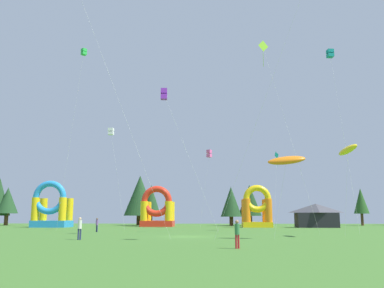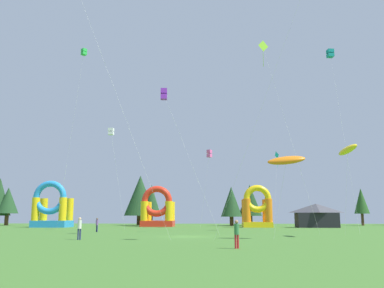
% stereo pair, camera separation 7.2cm
% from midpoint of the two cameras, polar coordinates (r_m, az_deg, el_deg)
% --- Properties ---
extents(ground_plane, '(120.00, 120.00, 0.00)m').
position_cam_midpoint_polar(ground_plane, '(38.65, -0.68, -12.77)').
color(ground_plane, '#3D6B28').
extents(kite_teal_box, '(1.08, 4.86, 22.64)m').
position_cam_midpoint_polar(kite_teal_box, '(55.77, 18.74, 11.80)').
color(kite_teal_box, '#0C7F7A').
rests_on(kite_teal_box, ground_plane).
extents(kite_yellow_parafoil, '(1.73, 3.23, 8.57)m').
position_cam_midpoint_polar(kite_yellow_parafoil, '(40.40, 20.91, -0.78)').
color(kite_yellow_parafoil, yellow).
rests_on(kite_yellow_parafoil, ground_plane).
extents(kite_green_box, '(3.92, 3.44, 23.25)m').
position_cam_midpoint_polar(kite_green_box, '(56.15, -14.80, 12.14)').
color(kite_green_box, green).
rests_on(kite_green_box, ground_plane).
extents(kite_orange_parafoil, '(3.30, 1.76, 7.15)m').
position_cam_midpoint_polar(kite_orange_parafoil, '(35.45, 13.05, -2.23)').
color(kite_orange_parafoil, orange).
rests_on(kite_orange_parafoil, ground_plane).
extents(kite_lime_diamond, '(5.51, 2.05, 21.83)m').
position_cam_midpoint_polar(kite_lime_diamond, '(49.71, 9.93, 12.89)').
color(kite_lime_diamond, '#8CD826').
rests_on(kite_lime_diamond, ground_plane).
extents(kite_purple_box, '(6.07, 0.84, 15.08)m').
position_cam_midpoint_polar(kite_purple_box, '(43.38, -3.88, 6.91)').
color(kite_purple_box, purple).
rests_on(kite_purple_box, ground_plane).
extents(kite_cyan_diamond, '(1.67, 3.56, 12.42)m').
position_cam_midpoint_polar(kite_cyan_diamond, '(70.79, 11.84, -1.65)').
color(kite_cyan_diamond, '#19B7CC').
rests_on(kite_cyan_diamond, ground_plane).
extents(kite_pink_box, '(1.96, 1.38, 12.18)m').
position_cam_midpoint_polar(kite_pink_box, '(64.87, 2.46, -1.36)').
color(kite_pink_box, '#EA599E').
rests_on(kite_pink_box, ground_plane).
extents(kite_white_box, '(2.71, 0.73, 13.97)m').
position_cam_midpoint_polar(kite_white_box, '(58.30, -11.17, 1.70)').
color(kite_white_box, white).
rests_on(kite_white_box, ground_plane).
extents(person_left_edge, '(0.43, 0.43, 1.78)m').
position_cam_midpoint_polar(person_left_edge, '(34.79, -15.34, -11.01)').
color(person_left_edge, navy).
rests_on(person_left_edge, ground_plane).
extents(person_far_side, '(0.38, 0.38, 1.66)m').
position_cam_midpoint_polar(person_far_side, '(24.93, 6.31, -12.02)').
color(person_far_side, '#B21E26').
rests_on(person_far_side, ground_plane).
extents(person_midfield, '(0.39, 0.39, 1.62)m').
position_cam_midpoint_polar(person_midfield, '(50.35, -13.05, -10.76)').
color(person_midfield, navy).
rests_on(person_midfield, ground_plane).
extents(inflatable_orange_dome, '(5.59, 4.83, 6.99)m').
position_cam_midpoint_polar(inflatable_orange_dome, '(72.60, -4.79, -9.37)').
color(inflatable_orange_dome, red).
rests_on(inflatable_orange_dome, ground_plane).
extents(inflatable_red_slide, '(4.76, 4.49, 6.85)m').
position_cam_midpoint_polar(inflatable_red_slide, '(69.15, 9.08, -9.18)').
color(inflatable_red_slide, yellow).
rests_on(inflatable_red_slide, ground_plane).
extents(inflatable_blue_arch, '(5.75, 4.42, 7.55)m').
position_cam_midpoint_polar(inflatable_blue_arch, '(72.04, -18.96, -8.68)').
color(inflatable_blue_arch, '#268CD8').
rests_on(inflatable_blue_arch, ground_plane).
extents(festival_tent, '(6.43, 3.36, 3.79)m').
position_cam_midpoint_polar(festival_tent, '(69.75, 16.98, -9.52)').
color(festival_tent, black).
rests_on(festival_tent, ground_plane).
extents(tree_row_1, '(4.20, 4.20, 7.41)m').
position_cam_midpoint_polar(tree_row_1, '(89.55, -24.24, -7.21)').
color(tree_row_1, '#4C331E').
rests_on(tree_row_1, ground_plane).
extents(tree_row_2, '(6.17, 6.17, 9.83)m').
position_cam_midpoint_polar(tree_row_2, '(82.79, -7.21, -7.14)').
color(tree_row_2, '#4C331E').
rests_on(tree_row_2, ground_plane).
extents(tree_row_3, '(3.43, 3.43, 7.90)m').
position_cam_midpoint_polar(tree_row_3, '(82.02, -5.65, -7.62)').
color(tree_row_3, '#4C331E').
rests_on(tree_row_3, ground_plane).
extents(tree_row_4, '(4.02, 4.02, 7.37)m').
position_cam_midpoint_polar(tree_row_4, '(79.10, 5.53, -8.01)').
color(tree_row_4, '#4C331E').
rests_on(tree_row_4, ground_plane).
extents(tree_row_5, '(4.55, 4.55, 7.75)m').
position_cam_midpoint_polar(tree_row_5, '(80.47, 8.10, -7.80)').
color(tree_row_5, '#4C331E').
rests_on(tree_row_5, ground_plane).
extents(tree_row_6, '(2.83, 2.83, 7.15)m').
position_cam_midpoint_polar(tree_row_6, '(86.41, 22.54, -7.36)').
color(tree_row_6, '#4C331E').
rests_on(tree_row_6, ground_plane).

